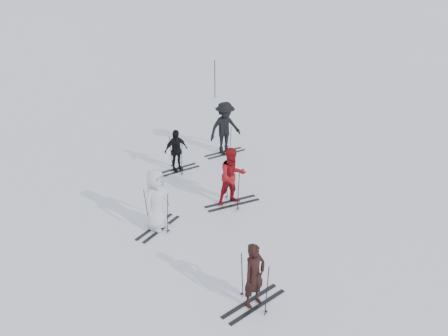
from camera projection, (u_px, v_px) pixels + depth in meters
name	position (u px, v px, depth m)	size (l,w,h in m)	color
ground	(210.00, 211.00, 15.11)	(120.00, 120.00, 0.00)	silver
skier_near_dark	(254.00, 276.00, 11.00)	(0.58, 0.38, 1.58)	black
skier_red	(232.00, 177.00, 15.10)	(0.89, 0.69, 1.83)	maroon
skier_grey	(156.00, 201.00, 13.83)	(0.88, 0.57, 1.80)	silver
skier_uphill_left	(176.00, 151.00, 17.27)	(0.88, 0.37, 1.51)	black
skier_uphill_far	(225.00, 129.00, 18.52)	(1.29, 0.74, 2.00)	black
skis_near_dark	(254.00, 282.00, 11.07)	(0.93, 1.75, 1.28)	black
skis_red	(232.00, 185.00, 15.21)	(0.95, 1.79, 1.31)	black
skis_grey	(157.00, 210.00, 13.96)	(0.89, 1.68, 1.22)	black
skis_uphill_left	(176.00, 154.00, 17.33)	(0.91, 1.72, 1.25)	black
skis_uphill_far	(225.00, 138.00, 18.69)	(0.89, 1.68, 1.22)	black
piste_marker	(215.00, 79.00, 24.77)	(0.04, 0.04, 1.92)	black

